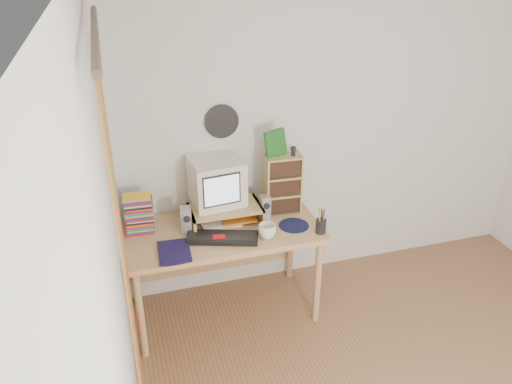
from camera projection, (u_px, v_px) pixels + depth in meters
back_wall at (337, 132)px, 3.92m from camera, size 3.50×0.00×3.50m
left_wall at (120, 319)px, 1.98m from camera, size 0.00×3.50×3.50m
curtain at (126, 270)px, 2.44m from camera, size 0.00×2.20×2.20m
wall_disc at (222, 122)px, 3.59m from camera, size 0.25×0.02×0.25m
desk at (221, 240)px, 3.68m from camera, size 1.40×0.70×0.75m
monitor_riser at (225, 210)px, 3.62m from camera, size 0.52×0.30×0.12m
crt_monitor at (218, 184)px, 3.57m from camera, size 0.39×0.39×0.34m
speaker_left at (186, 220)px, 3.48m from camera, size 0.08×0.08×0.20m
speaker_right at (265, 207)px, 3.66m from camera, size 0.07×0.07×0.19m
keyboard at (222, 238)px, 3.43m from camera, size 0.52×0.31×0.03m
dvd_stack at (139, 215)px, 3.48m from camera, size 0.19×0.14×0.27m
cd_rack at (283, 184)px, 3.70m from camera, size 0.28×0.16×0.45m
mug at (267, 231)px, 3.44m from camera, size 0.16×0.16×0.10m
diary at (158, 252)px, 3.25m from camera, size 0.26×0.20×0.05m
mousepad at (294, 225)px, 3.61m from camera, size 0.24×0.24×0.00m
pen_cup at (321, 224)px, 3.49m from camera, size 0.08×0.08×0.15m
papers at (226, 220)px, 3.65m from camera, size 0.29×0.21×0.04m
red_box at (219, 239)px, 3.41m from camera, size 0.09×0.06×0.04m
game_box at (275, 143)px, 3.56m from camera, size 0.16×0.06×0.20m
webcam at (293, 151)px, 3.59m from camera, size 0.05×0.05×0.08m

